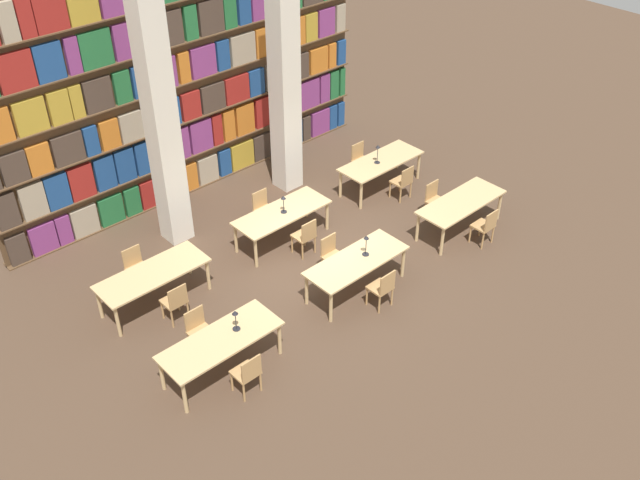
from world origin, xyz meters
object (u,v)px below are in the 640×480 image
object	(u,v)px
chair_1	(199,330)
desk_lamp_2	(283,201)
pillar_center	(284,71)
chair_2	(382,288)
desk_lamp_3	(378,151)
chair_0	(248,373)
reading_table_0	(221,343)
reading_table_4	(282,215)
desk_lamp_0	(235,317)
chair_3	(332,255)
chair_4	(485,226)
chair_7	(136,267)
reading_table_1	(356,263)
desk_lamp_1	(366,242)
chair_10	(403,181)
pillar_left	(160,114)
reading_table_5	(381,163)
chair_6	(175,301)
reading_table_2	(461,204)
chair_11	(361,159)
chair_5	(435,199)
reading_table_3	(153,276)
chair_8	(305,236)
chair_9	(263,208)

from	to	relation	value
chair_1	desk_lamp_2	bearing A→B (deg)	-155.04
pillar_center	desk_lamp_2	bearing A→B (deg)	-131.89
chair_2	desk_lamp_3	xyz separation A→B (m)	(3.03, 3.07, 0.61)
desk_lamp_2	chair_0	bearing A→B (deg)	-138.14
reading_table_0	reading_table_4	distance (m)	4.03
desk_lamp_0	chair_3	distance (m)	3.09
chair_4	desk_lamp_3	distance (m)	3.21
chair_7	reading_table_1	bearing A→B (deg)	135.79
pillar_center	desk_lamp_2	size ratio (longest dim) A/B	14.44
chair_7	chair_0	bearing A→B (deg)	88.28
desk_lamp_1	chair_10	world-z (taller)	desk_lamp_1
pillar_left	reading_table_5	bearing A→B (deg)	-18.72
chair_10	chair_6	bearing A→B (deg)	179.99
chair_3	reading_table_2	world-z (taller)	chair_3
chair_6	chair_11	distance (m)	6.56
pillar_center	desk_lamp_1	size ratio (longest dim) A/B	12.89
chair_1	reading_table_2	world-z (taller)	chair_1
chair_2	reading_table_2	distance (m)	3.26
chair_0	chair_2	bearing A→B (deg)	-0.00
reading_table_2	pillar_center	bearing A→B (deg)	111.36
reading_table_5	desk_lamp_3	size ratio (longest dim) A/B	4.57
chair_3	chair_5	world-z (taller)	same
chair_0	reading_table_4	size ratio (longest dim) A/B	0.40
reading_table_3	chair_6	bearing A→B (deg)	-88.05
chair_6	reading_table_4	distance (m)	3.24
reading_table_0	chair_6	bearing A→B (deg)	85.42
desk_lamp_1	chair_8	size ratio (longest dim) A/B	0.53
chair_10	chair_11	size ratio (longest dim) A/B	1.00
reading_table_0	desk_lamp_0	xyz separation A→B (m)	(0.36, 0.02, 0.37)
chair_6	chair_1	bearing A→B (deg)	-96.87
desk_lamp_1	desk_lamp_3	distance (m)	3.66
pillar_left	chair_8	bearing A→B (deg)	-55.22
reading_table_4	reading_table_5	world-z (taller)	same
chair_2	pillar_left	bearing A→B (deg)	109.28
chair_10	desk_lamp_0	bearing A→B (deg)	-165.07
reading_table_4	chair_11	size ratio (longest dim) A/B	2.49
pillar_left	reading_table_1	distance (m)	4.92
chair_7	chair_6	bearing A→B (deg)	90.00
reading_table_1	desk_lamp_2	xyz separation A→B (m)	(0.02, 2.25, 0.36)
chair_0	reading_table_4	xyz separation A→B (m)	(3.29, 3.01, 0.20)
chair_3	reading_table_4	xyz separation A→B (m)	(-0.01, 1.58, 0.20)
reading_table_4	chair_5	bearing A→B (deg)	-27.54
reading_table_4	chair_9	distance (m)	0.74
chair_7	chair_11	distance (m)	6.40
desk_lamp_1	chair_11	size ratio (longest dim) A/B	0.53
chair_4	chair_11	size ratio (longest dim) A/B	1.00
chair_10	chair_11	bearing A→B (deg)	90.00
chair_3	desk_lamp_2	distance (m)	1.64
chair_7	reading_table_5	xyz separation A→B (m)	(6.37, -0.71, 0.20)
chair_0	reading_table_5	bearing A→B (deg)	25.45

